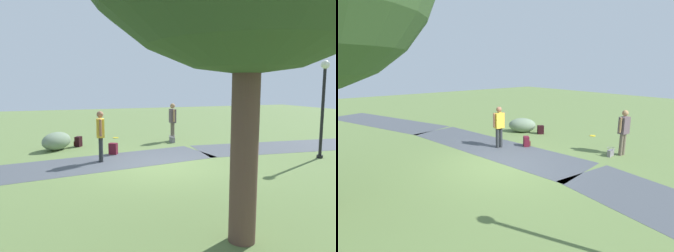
# 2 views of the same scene
# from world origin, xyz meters

# --- Properties ---
(ground_plane) EXTENTS (48.00, 48.00, 0.00)m
(ground_plane) POSITION_xyz_m (0.00, 0.00, 0.00)
(ground_plane) COLOR #5E7640
(footpath_segment_mid) EXTENTS (8.24, 3.39, 0.01)m
(footpath_segment_mid) POSITION_xyz_m (1.92, -1.06, 0.00)
(footpath_segment_mid) COLOR #454A52
(footpath_segment_mid) RESTS_ON ground
(footpath_segment_far) EXTENTS (8.29, 4.80, 0.01)m
(footpath_segment_far) POSITION_xyz_m (9.65, 0.87, 0.00)
(footpath_segment_far) COLOR #454A52
(footpath_segment_far) RESTS_ON ground
(lawn_boulder) EXTENTS (1.44, 1.46, 0.68)m
(lawn_boulder) POSITION_xyz_m (2.93, -3.67, 0.34)
(lawn_boulder) COLOR gray
(lawn_boulder) RESTS_ON ground
(woman_with_handbag) EXTENTS (0.27, 0.52, 1.64)m
(woman_with_handbag) POSITION_xyz_m (-1.89, -4.11, 0.95)
(woman_with_handbag) COLOR brown
(woman_with_handbag) RESTS_ON ground
(man_near_boulder) EXTENTS (0.27, 0.52, 1.62)m
(man_near_boulder) POSITION_xyz_m (1.62, -1.25, 0.93)
(man_near_boulder) COLOR #292D2F
(man_near_boulder) RESTS_ON ground
(handbag_on_grass) EXTENTS (0.30, 0.33, 0.31)m
(handbag_on_grass) POSITION_xyz_m (-1.71, -3.68, 0.14)
(handbag_on_grass) COLOR slate
(handbag_on_grass) RESTS_ON ground
(backpack_by_boulder) EXTENTS (0.35, 0.34, 0.40)m
(backpack_by_boulder) POSITION_xyz_m (2.11, -4.09, 0.19)
(backpack_by_boulder) COLOR black
(backpack_by_boulder) RESTS_ON ground
(spare_backpack_on_lawn) EXTENTS (0.34, 0.35, 0.40)m
(spare_backpack_on_lawn) POSITION_xyz_m (1.05, -2.20, 0.19)
(spare_backpack_on_lawn) COLOR #5B1524
(spare_backpack_on_lawn) RESTS_ON ground
(frisbee_on_grass) EXTENTS (0.25, 0.25, 0.02)m
(frisbee_on_grass) POSITION_xyz_m (0.33, -5.66, 0.01)
(frisbee_on_grass) COLOR gold
(frisbee_on_grass) RESTS_ON ground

